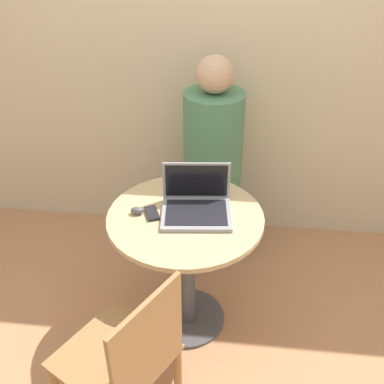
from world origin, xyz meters
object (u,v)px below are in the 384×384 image
at_px(laptop, 196,204).
at_px(cell_phone, 152,213).
at_px(chair_empty, 127,362).
at_px(person_seated, 213,174).

bearing_deg(laptop, cell_phone, -165.86).
bearing_deg(chair_empty, laptop, 72.93).
distance_m(cell_phone, chair_empty, 0.67).
relative_size(laptop, cell_phone, 2.90).
relative_size(cell_phone, person_seated, 0.09).
height_order(laptop, cell_phone, laptop).
relative_size(laptop, person_seated, 0.27).
height_order(cell_phone, chair_empty, chair_empty).
xyz_separation_m(laptop, chair_empty, (-0.20, -0.66, -0.31)).
xyz_separation_m(cell_phone, person_seated, (0.24, 0.69, -0.18)).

